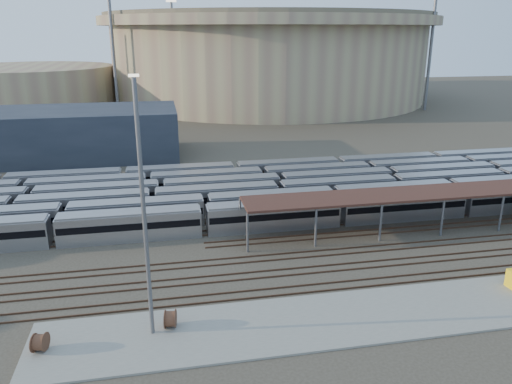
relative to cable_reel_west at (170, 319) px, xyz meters
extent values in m
plane|color=#383026|center=(17.72, 13.53, -1.03)|extent=(420.00, 420.00, 0.00)
cube|color=gray|center=(12.72, -1.47, -0.93)|extent=(50.00, 9.00, 0.20)
cube|color=#B4B4B9|center=(23.88, 21.53, 0.77)|extent=(112.00, 2.90, 3.60)
cube|color=#B4B4B9|center=(24.61, 25.73, 0.77)|extent=(112.00, 2.90, 3.60)
cube|color=#B4B4B9|center=(17.29, 29.93, 0.77)|extent=(112.00, 2.90, 3.60)
cube|color=#B4B4B9|center=(18.61, 34.13, 0.77)|extent=(112.00, 2.90, 3.60)
cube|color=#B4B4B9|center=(16.63, 38.33, 0.77)|extent=(112.00, 2.90, 3.60)
cube|color=#B4B4B9|center=(12.59, 42.53, 0.77)|extent=(112.00, 2.90, 3.60)
cylinder|color=slate|center=(9.72, 14.83, 1.47)|extent=(0.30, 0.30, 5.00)
cylinder|color=slate|center=(9.72, 20.23, 1.47)|extent=(0.30, 0.30, 5.00)
cylinder|color=slate|center=(18.30, 14.83, 1.47)|extent=(0.30, 0.30, 5.00)
cylinder|color=slate|center=(18.30, 20.23, 1.47)|extent=(0.30, 0.30, 5.00)
cylinder|color=slate|center=(26.87, 14.83, 1.47)|extent=(0.30, 0.30, 5.00)
cylinder|color=slate|center=(26.87, 20.23, 1.47)|extent=(0.30, 0.30, 5.00)
cylinder|color=slate|center=(35.44, 14.83, 1.47)|extent=(0.30, 0.30, 5.00)
cylinder|color=slate|center=(35.44, 20.23, 1.47)|extent=(0.30, 0.30, 5.00)
cylinder|color=slate|center=(44.01, 14.83, 1.47)|extent=(0.30, 0.30, 5.00)
cylinder|color=slate|center=(44.01, 20.23, 1.47)|extent=(0.30, 0.30, 5.00)
cube|color=#391D17|center=(39.72, 17.53, 4.12)|extent=(60.00, 6.00, 0.30)
cube|color=#4C3323|center=(17.72, 11.78, -0.94)|extent=(170.00, 0.12, 0.18)
cube|color=#4C3323|center=(17.72, 13.28, -0.94)|extent=(170.00, 0.12, 0.18)
cube|color=#4C3323|center=(17.72, 7.78, -0.94)|extent=(170.00, 0.12, 0.18)
cube|color=#4C3323|center=(17.72, 9.28, -0.94)|extent=(170.00, 0.12, 0.18)
cube|color=#4C3323|center=(17.72, 3.78, -0.94)|extent=(170.00, 0.12, 0.18)
cube|color=#4C3323|center=(17.72, 5.28, -0.94)|extent=(170.00, 0.12, 0.18)
cylinder|color=#968A66|center=(42.72, 153.53, 12.97)|extent=(116.00, 116.00, 28.00)
cylinder|color=#968A66|center=(42.72, 153.53, 28.47)|extent=(124.00, 124.00, 3.00)
cylinder|color=brown|center=(42.72, 153.53, 30.72)|extent=(120.00, 120.00, 1.50)
cylinder|color=#968A66|center=(-42.28, 143.53, 5.97)|extent=(56.00, 56.00, 14.00)
cube|color=#1E232D|center=(-17.28, 68.53, 3.97)|extent=(42.00, 20.00, 10.00)
cylinder|color=slate|center=(-12.28, 123.53, 16.97)|extent=(1.00, 1.00, 36.00)
cylinder|color=slate|center=(87.72, 113.53, 16.97)|extent=(1.00, 1.00, 36.00)
cylinder|color=slate|center=(7.72, 173.53, 16.97)|extent=(1.00, 1.00, 36.00)
cylinder|color=brown|center=(0.00, 0.00, 0.00)|extent=(1.17, 1.79, 1.66)
cylinder|color=brown|center=(-10.78, -1.45, -0.02)|extent=(1.27, 1.79, 1.62)
cylinder|color=slate|center=(-1.60, -0.59, 10.27)|extent=(0.36, 0.36, 22.21)
cube|color=#FFF2CC|center=(-1.60, -0.59, 21.48)|extent=(0.82, 0.35, 0.20)
camera|label=1|loc=(0.04, -39.78, 24.77)|focal=35.00mm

